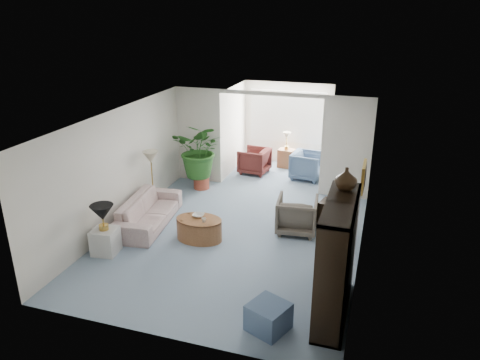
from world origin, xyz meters
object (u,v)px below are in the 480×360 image
(entertainment_cabinet, at_px, (337,260))
(sofa, at_px, (149,211))
(table_lamp, at_px, (102,213))
(plant_pot, at_px, (201,182))
(floor_lamp, at_px, (151,157))
(wingback_chair, at_px, (297,215))
(coffee_cup, at_px, (204,220))
(cabinet_urn, at_px, (346,179))
(coffee_table, at_px, (199,229))
(framed_picture, at_px, (364,177))
(end_table, at_px, (105,241))
(sunroom_chair_blue, at_px, (307,166))
(coffee_bowl, at_px, (198,215))
(side_table_dark, at_px, (333,216))
(sunroom_table, at_px, (286,158))
(ottoman, at_px, (268,317))
(sunroom_chair_maroon, at_px, (254,161))

(entertainment_cabinet, bearing_deg, sofa, 155.79)
(table_lamp, height_order, plant_pot, table_lamp)
(floor_lamp, relative_size, wingback_chair, 0.43)
(coffee_cup, bearing_deg, cabinet_urn, -19.67)
(floor_lamp, distance_m, coffee_table, 2.19)
(wingback_chair, bearing_deg, coffee_cup, 26.53)
(framed_picture, relative_size, coffee_cup, 5.44)
(end_table, relative_size, table_lamp, 1.13)
(plant_pot, xyz_separation_m, sunroom_chair_blue, (2.48, 1.54, 0.21))
(coffee_bowl, relative_size, entertainment_cabinet, 0.12)
(coffee_bowl, bearing_deg, wingback_chair, 24.37)
(end_table, height_order, sunroom_chair_blue, sunroom_chair_blue)
(floor_lamp, height_order, entertainment_cabinet, entertainment_cabinet)
(side_table_dark, relative_size, sunroom_table, 1.16)
(cabinet_urn, distance_m, sunroom_table, 6.56)
(entertainment_cabinet, bearing_deg, wingback_chair, 112.88)
(cabinet_urn, relative_size, plant_pot, 0.87)
(table_lamp, xyz_separation_m, sunroom_chair_blue, (2.97, 5.17, -0.48))
(coffee_table, xyz_separation_m, cabinet_urn, (2.87, -1.07, 1.81))
(sunroom_chair_blue, bearing_deg, table_lamp, 156.65)
(end_table, distance_m, plant_pot, 3.67)
(coffee_table, relative_size, wingback_chair, 1.14)
(coffee_bowl, xyz_separation_m, wingback_chair, (1.86, 0.84, -0.10))
(framed_picture, height_order, table_lamp, framed_picture)
(sofa, height_order, sunroom_table, sofa)
(coffee_table, distance_m, plant_pot, 2.77)
(wingback_chair, height_order, sunroom_table, wingback_chair)
(ottoman, bearing_deg, coffee_bowl, 131.27)
(ottoman, relative_size, plant_pot, 1.31)
(coffee_bowl, distance_m, sunroom_chair_maroon, 4.02)
(coffee_cup, xyz_separation_m, sunroom_table, (0.57, 4.97, -0.22))
(coffee_table, distance_m, sunroom_table, 4.93)
(sunroom_chair_maroon, bearing_deg, wingback_chair, 36.44)
(coffee_bowl, distance_m, plant_pot, 2.68)
(coffee_cup, height_order, sunroom_table, sunroom_table)
(plant_pot, distance_m, sunroom_chair_blue, 2.93)
(ottoman, distance_m, sunroom_table, 7.24)
(coffee_table, relative_size, sunroom_chair_maroon, 1.21)
(sofa, bearing_deg, plant_pot, -13.57)
(framed_picture, xyz_separation_m, sunroom_chair_maroon, (-3.12, 4.11, -1.34))
(table_lamp, xyz_separation_m, side_table_dark, (4.00, 2.29, -0.53))
(side_table_dark, bearing_deg, coffee_table, -153.66)
(wingback_chair, xyz_separation_m, sunroom_chair_blue, (-0.33, 3.18, -0.01))
(coffee_table, height_order, entertainment_cabinet, entertainment_cabinet)
(table_lamp, relative_size, coffee_table, 0.46)
(entertainment_cabinet, distance_m, sunroom_chair_blue, 5.89)
(coffee_table, height_order, coffee_bowl, coffee_bowl)
(cabinet_urn, xyz_separation_m, sunroom_table, (-2.14, 5.94, -1.76))
(sofa, relative_size, table_lamp, 4.75)
(table_lamp, distance_m, coffee_bowl, 1.88)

